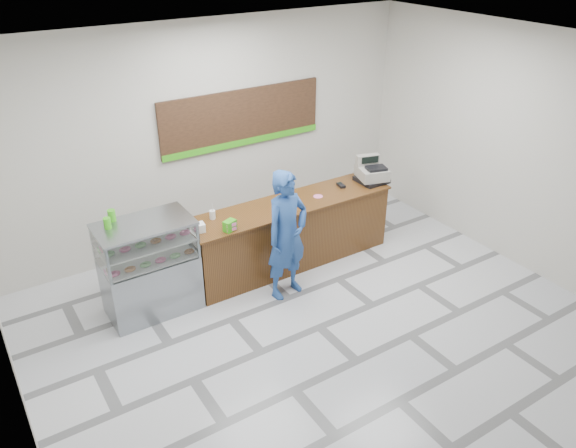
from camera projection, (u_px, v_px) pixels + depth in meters
floor at (320, 327)px, 7.34m from camera, size 7.00×7.00×0.00m
back_wall at (211, 135)px, 8.74m from camera, size 7.00×0.00×7.00m
ceiling at (329, 54)px, 5.68m from camera, size 7.00×7.00×0.00m
sales_counter at (291, 233)px, 8.51m from camera, size 3.26×0.76×1.03m
display_case at (149, 267)px, 7.38m from camera, size 1.22×0.72×1.33m
menu_board at (243, 119)px, 8.88m from camera, size 2.80×0.06×0.90m
cash_register at (372, 172)px, 8.87m from camera, size 0.54×0.56×0.41m
card_terminal at (341, 185)px, 8.76m from camera, size 0.11×0.18×0.04m
serving_tray at (288, 203)px, 8.23m from camera, size 0.37×0.27×0.02m
napkin_box at (199, 228)px, 7.47m from camera, size 0.16×0.16×0.12m
straw_cup at (212, 215)px, 7.79m from camera, size 0.08×0.08×0.13m
promo_box at (230, 226)px, 7.48m from camera, size 0.20×0.17×0.15m
donut_decal at (318, 196)px, 8.45m from camera, size 0.14×0.14×0.00m
green_cup_left at (107, 223)px, 6.92m from camera, size 0.09×0.09×0.14m
green_cup_right at (112, 216)px, 7.09m from camera, size 0.10×0.10×0.15m
customer at (287, 235)px, 7.61m from camera, size 0.75×0.56×1.87m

